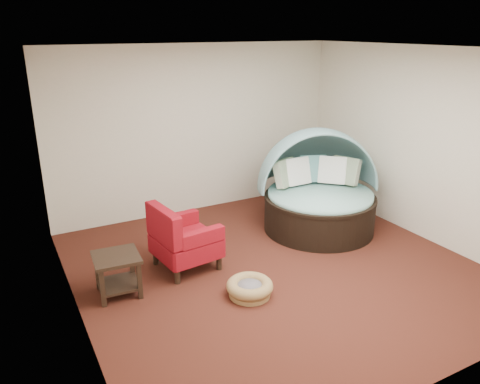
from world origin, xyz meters
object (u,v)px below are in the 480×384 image
pet_basket (250,288)px  red_armchair (182,239)px  canopy_daybed (319,183)px  side_table (117,269)px

pet_basket → red_armchair: 1.15m
canopy_daybed → side_table: bearing=-150.4°
red_armchair → pet_basket: bearing=-73.1°
side_table → pet_basket: bearing=-30.0°
canopy_daybed → pet_basket: size_ratio=3.81×
pet_basket → side_table: size_ratio=1.05×
canopy_daybed → pet_basket: canopy_daybed is taller
pet_basket → side_table: side_table is taller
pet_basket → red_armchair: bearing=113.8°
canopy_daybed → red_armchair: canopy_daybed is taller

